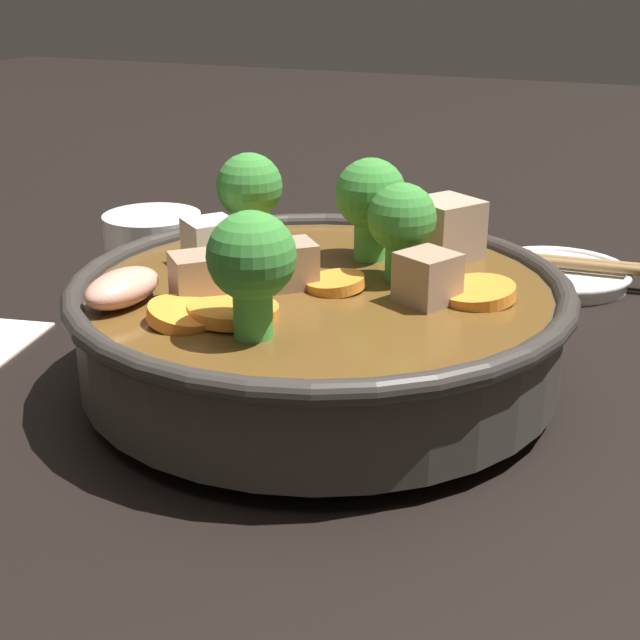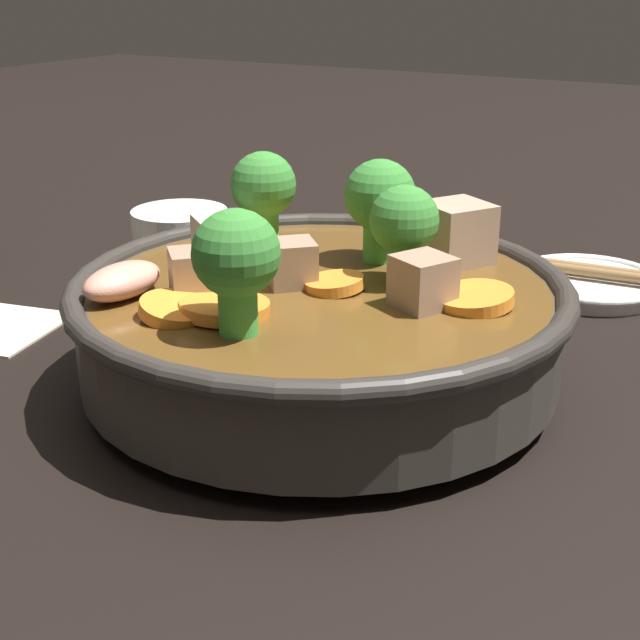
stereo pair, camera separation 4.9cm
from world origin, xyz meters
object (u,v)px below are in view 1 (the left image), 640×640
at_px(stirfry_bowl, 319,313).
at_px(chopsticks_pair, 558,261).
at_px(tea_cup, 154,252).
at_px(side_saucer, 557,274).

relative_size(stirfry_bowl, chopsticks_pair, 1.15).
xyz_separation_m(tea_cup, chopsticks_pair, (0.26, 0.14, -0.01)).
bearing_deg(side_saucer, chopsticks_pair, 63.43).
distance_m(stirfry_bowl, chopsticks_pair, 0.25).
bearing_deg(stirfry_bowl, chopsticks_pair, 68.58).
bearing_deg(side_saucer, tea_cup, -152.88).
bearing_deg(chopsticks_pair, tea_cup, -152.88).
relative_size(tea_cup, chopsticks_pair, 0.29).
bearing_deg(tea_cup, chopsticks_pair, 27.12).
xyz_separation_m(stirfry_bowl, tea_cup, (-0.17, 0.10, -0.01)).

